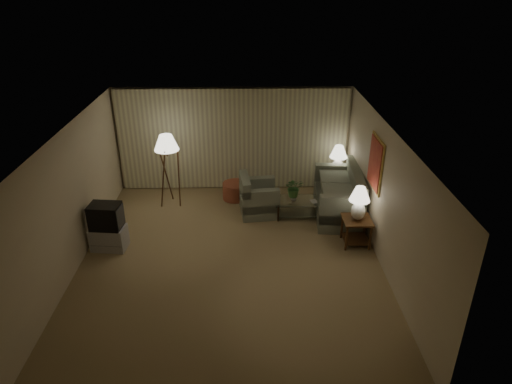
# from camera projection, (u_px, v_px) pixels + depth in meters

# --- Properties ---
(ground) EXTENTS (7.00, 7.00, 0.00)m
(ground) POSITION_uv_depth(u_px,v_px,m) (231.00, 259.00, 9.26)
(ground) COLOR olive
(ground) RESTS_ON ground
(room_shell) EXTENTS (6.04, 7.02, 2.72)m
(room_shell) POSITION_uv_depth(u_px,v_px,m) (232.00, 152.00, 9.84)
(room_shell) COLOR beige
(room_shell) RESTS_ON ground
(sofa) EXTENTS (2.16, 1.32, 0.89)m
(sofa) POSITION_uv_depth(u_px,v_px,m) (338.00, 197.00, 10.81)
(sofa) COLOR gray
(sofa) RESTS_ON ground
(armchair) EXTENTS (1.10, 1.06, 0.76)m
(armchair) POSITION_uv_depth(u_px,v_px,m) (259.00, 199.00, 10.87)
(armchair) COLOR gray
(armchair) RESTS_ON ground
(side_table_near) EXTENTS (0.59, 0.59, 0.60)m
(side_table_near) POSITION_uv_depth(u_px,v_px,m) (356.00, 227.00, 9.61)
(side_table_near) COLOR #3A220F
(side_table_near) RESTS_ON ground
(side_table_far) EXTENTS (0.49, 0.41, 0.60)m
(side_table_far) POSITION_uv_depth(u_px,v_px,m) (336.00, 181.00, 11.74)
(side_table_far) COLOR #3A220F
(side_table_far) RESTS_ON ground
(table_lamp_near) EXTENTS (0.43, 0.43, 0.74)m
(table_lamp_near) POSITION_uv_depth(u_px,v_px,m) (359.00, 201.00, 9.34)
(table_lamp_near) COLOR white
(table_lamp_near) RESTS_ON side_table_near
(table_lamp_far) EXTENTS (0.44, 0.44, 0.76)m
(table_lamp_far) POSITION_uv_depth(u_px,v_px,m) (338.00, 157.00, 11.45)
(table_lamp_far) COLOR white
(table_lamp_far) RESTS_ON side_table_far
(coffee_table) EXTENTS (1.18, 0.65, 0.41)m
(coffee_table) POSITION_uv_depth(u_px,v_px,m) (300.00, 205.00, 10.78)
(coffee_table) COLOR silver
(coffee_table) RESTS_ON ground
(tv_cabinet) EXTENTS (0.79, 0.58, 0.50)m
(tv_cabinet) POSITION_uv_depth(u_px,v_px,m) (109.00, 238.00, 9.53)
(tv_cabinet) COLOR #ACADAF
(tv_cabinet) RESTS_ON ground
(crt_tv) EXTENTS (0.71, 0.57, 0.53)m
(crt_tv) POSITION_uv_depth(u_px,v_px,m) (106.00, 216.00, 9.31)
(crt_tv) COLOR black
(crt_tv) RESTS_ON tv_cabinet
(floor_lamp) EXTENTS (0.59, 0.59, 1.82)m
(floor_lamp) POSITION_uv_depth(u_px,v_px,m) (169.00, 169.00, 11.03)
(floor_lamp) COLOR #3A220F
(floor_lamp) RESTS_ON ground
(ottoman) EXTENTS (0.68, 0.68, 0.42)m
(ottoman) POSITION_uv_depth(u_px,v_px,m) (235.00, 191.00, 11.64)
(ottoman) COLOR #974E33
(ottoman) RESTS_ON ground
(vase) EXTENTS (0.18, 0.18, 0.15)m
(vase) POSITION_uv_depth(u_px,v_px,m) (294.00, 197.00, 10.68)
(vase) COLOR white
(vase) RESTS_ON coffee_table
(flowers) EXTENTS (0.44, 0.39, 0.47)m
(flowers) POSITION_uv_depth(u_px,v_px,m) (294.00, 185.00, 10.54)
(flowers) COLOR #3F7534
(flowers) RESTS_ON vase
(book) EXTENTS (0.20, 0.23, 0.02)m
(book) POSITION_uv_depth(u_px,v_px,m) (311.00, 202.00, 10.63)
(book) COLOR olive
(book) RESTS_ON coffee_table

